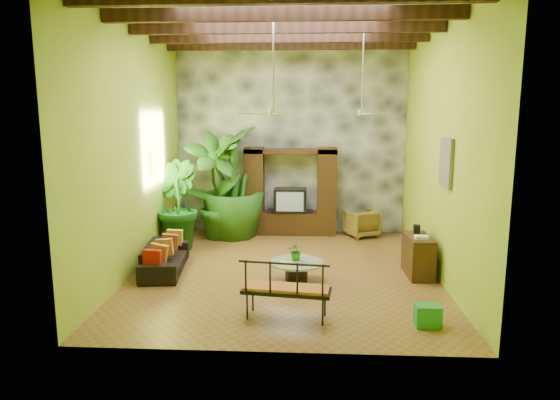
# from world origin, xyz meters

# --- Properties ---
(ground) EXTENTS (7.00, 7.00, 0.00)m
(ground) POSITION_xyz_m (0.00, 0.00, 0.00)
(ground) COLOR brown
(ground) RESTS_ON ground
(ceiling) EXTENTS (6.00, 7.00, 0.02)m
(ceiling) POSITION_xyz_m (0.00, 0.00, 5.00)
(ceiling) COLOR silver
(ceiling) RESTS_ON back_wall
(back_wall) EXTENTS (6.00, 0.02, 5.00)m
(back_wall) POSITION_xyz_m (0.00, 3.50, 2.50)
(back_wall) COLOR #9BAC27
(back_wall) RESTS_ON ground
(left_wall) EXTENTS (0.02, 7.00, 5.00)m
(left_wall) POSITION_xyz_m (-3.00, 0.00, 2.50)
(left_wall) COLOR #9BAC27
(left_wall) RESTS_ON ground
(right_wall) EXTENTS (0.02, 7.00, 5.00)m
(right_wall) POSITION_xyz_m (3.00, 0.00, 2.50)
(right_wall) COLOR #9BAC27
(right_wall) RESTS_ON ground
(stone_accent_wall) EXTENTS (5.98, 0.10, 4.98)m
(stone_accent_wall) POSITION_xyz_m (0.00, 3.44, 2.50)
(stone_accent_wall) COLOR #383B3F
(stone_accent_wall) RESTS_ON ground
(ceiling_beams) EXTENTS (5.95, 5.36, 0.22)m
(ceiling_beams) POSITION_xyz_m (0.00, 0.00, 4.78)
(ceiling_beams) COLOR black
(ceiling_beams) RESTS_ON ceiling
(entertainment_center) EXTENTS (2.40, 0.55, 2.30)m
(entertainment_center) POSITION_xyz_m (0.00, 3.14, 0.97)
(entertainment_center) COLOR black
(entertainment_center) RESTS_ON ground
(ceiling_fan_front) EXTENTS (1.28, 1.28, 1.86)m
(ceiling_fan_front) POSITION_xyz_m (-0.20, -0.40, 3.40)
(ceiling_fan_front) COLOR #B0B0B4
(ceiling_fan_front) RESTS_ON ceiling
(ceiling_fan_back) EXTENTS (1.28, 1.28, 1.86)m
(ceiling_fan_back) POSITION_xyz_m (1.60, 1.20, 3.40)
(ceiling_fan_back) COLOR #B0B0B4
(ceiling_fan_back) RESTS_ON ceiling
(wall_art_mask) EXTENTS (0.06, 0.32, 0.55)m
(wall_art_mask) POSITION_xyz_m (-2.96, 1.00, 2.10)
(wall_art_mask) COLOR gold
(wall_art_mask) RESTS_ON left_wall
(wall_art_painting) EXTENTS (0.06, 0.70, 0.90)m
(wall_art_painting) POSITION_xyz_m (2.96, -0.60, 2.30)
(wall_art_painting) COLOR #276191
(wall_art_painting) RESTS_ON right_wall
(sofa) EXTENTS (0.95, 1.97, 0.56)m
(sofa) POSITION_xyz_m (-2.45, -0.13, 0.28)
(sofa) COLOR black
(sofa) RESTS_ON ground
(wicker_armchair) EXTENTS (1.00, 1.01, 0.70)m
(wicker_armchair) POSITION_xyz_m (1.86, 2.98, 0.35)
(wicker_armchair) COLOR brown
(wicker_armchair) RESTS_ON ground
(tall_plant_a) EXTENTS (1.73, 1.54, 2.73)m
(tall_plant_a) POSITION_xyz_m (-1.89, 2.49, 1.36)
(tall_plant_a) COLOR #27691B
(tall_plant_a) RESTS_ON ground
(tall_plant_b) EXTENTS (1.45, 1.48, 2.10)m
(tall_plant_b) POSITION_xyz_m (-2.65, 1.58, 1.05)
(tall_plant_b) COLOR #165619
(tall_plant_b) RESTS_ON ground
(tall_plant_c) EXTENTS (1.89, 1.89, 2.86)m
(tall_plant_c) POSITION_xyz_m (-1.47, 2.75, 1.43)
(tall_plant_c) COLOR #245A17
(tall_plant_c) RESTS_ON ground
(coffee_table) EXTENTS (1.03, 1.03, 0.40)m
(coffee_table) POSITION_xyz_m (0.25, -0.64, 0.26)
(coffee_table) COLOR black
(coffee_table) RESTS_ON ground
(centerpiece_plant) EXTENTS (0.37, 0.33, 0.36)m
(centerpiece_plant) POSITION_xyz_m (0.24, -0.53, 0.58)
(centerpiece_plant) COLOR #276B1C
(centerpiece_plant) RESTS_ON coffee_table
(yellow_tray) EXTENTS (0.30, 0.25, 0.03)m
(yellow_tray) POSITION_xyz_m (0.06, -0.78, 0.41)
(yellow_tray) COLOR yellow
(yellow_tray) RESTS_ON coffee_table
(iron_bench) EXTENTS (1.44, 0.69, 0.57)m
(iron_bench) POSITION_xyz_m (0.13, -2.42, 0.55)
(iron_bench) COLOR black
(iron_bench) RESTS_ON ground
(side_console) EXTENTS (0.48, 1.01, 0.80)m
(side_console) POSITION_xyz_m (2.65, -0.13, 0.40)
(side_console) COLOR #3B2212
(side_console) RESTS_ON ground
(green_bin) EXTENTS (0.39, 0.29, 0.33)m
(green_bin) POSITION_xyz_m (2.29, -2.52, 0.17)
(green_bin) COLOR #1B6634
(green_bin) RESTS_ON ground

